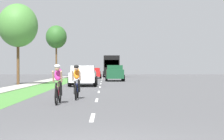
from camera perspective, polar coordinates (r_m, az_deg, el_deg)
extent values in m
plane|color=#4C4C4F|center=(25.79, -1.98, -2.90)|extent=(120.00, 120.00, 0.00)
cube|color=#478438|center=(26.21, -11.50, -2.85)|extent=(2.20, 70.00, 0.01)
cube|color=#B2ADA3|center=(26.61, -15.48, -2.80)|extent=(1.54, 70.00, 0.10)
cube|color=white|center=(10.26, -3.19, -7.65)|extent=(0.12, 1.80, 0.01)
cube|color=white|center=(15.82, -2.48, -4.87)|extent=(0.12, 1.80, 0.01)
cube|color=white|center=(21.40, -2.15, -3.54)|extent=(0.12, 1.80, 0.01)
cube|color=white|center=(26.99, -1.95, -2.75)|extent=(0.12, 1.80, 0.01)
cube|color=white|center=(32.59, -1.82, -2.24)|extent=(0.12, 1.80, 0.01)
cube|color=white|center=(38.18, -1.73, -1.88)|extent=(0.12, 1.80, 0.01)
cube|color=white|center=(43.78, -1.66, -1.61)|extent=(0.12, 1.80, 0.01)
cube|color=white|center=(49.37, -1.61, -1.40)|extent=(0.12, 1.80, 0.01)
cube|color=white|center=(54.97, -1.57, -1.23)|extent=(0.12, 1.80, 0.01)
torus|color=black|center=(14.82, -8.43, -3.91)|extent=(0.06, 0.68, 0.68)
torus|color=black|center=(13.79, -8.98, -4.22)|extent=(0.06, 0.68, 0.68)
cylinder|color=maroon|center=(14.19, -8.75, -3.37)|extent=(0.04, 0.59, 0.43)
cylinder|color=maroon|center=(14.46, -8.60, -2.90)|extent=(0.04, 0.04, 0.55)
cylinder|color=maroon|center=(14.22, -8.72, -2.03)|extent=(0.03, 0.55, 0.03)
cylinder|color=black|center=(13.78, -8.97, -2.06)|extent=(0.42, 0.02, 0.02)
ellipsoid|color=#CC2D8C|center=(14.28, -8.69, -0.70)|extent=(0.30, 0.54, 0.63)
sphere|color=tan|center=(14.00, -8.84, 0.27)|extent=(0.20, 0.20, 0.20)
ellipsoid|color=white|center=(14.00, -8.84, 0.59)|extent=(0.24, 0.28, 0.16)
cylinder|color=tan|center=(14.03, -9.48, -1.04)|extent=(0.07, 0.26, 0.45)
cylinder|color=tan|center=(13.99, -8.19, -1.04)|extent=(0.07, 0.26, 0.45)
cylinder|color=black|center=(14.40, -9.04, -3.32)|extent=(0.10, 0.30, 0.60)
cylinder|color=black|center=(14.32, -8.27, -2.94)|extent=(0.10, 0.25, 0.61)
torus|color=black|center=(16.85, -5.57, -3.41)|extent=(0.06, 0.68, 0.68)
torus|color=black|center=(15.81, -5.86, -3.65)|extent=(0.06, 0.68, 0.68)
cylinder|color=#23389E|center=(16.22, -5.74, -2.92)|extent=(0.04, 0.59, 0.43)
cylinder|color=#23389E|center=(16.49, -5.66, -2.52)|extent=(0.04, 0.04, 0.55)
cylinder|color=#23389E|center=(16.26, -5.73, -1.75)|extent=(0.03, 0.55, 0.03)
cylinder|color=black|center=(15.81, -5.85, -1.77)|extent=(0.42, 0.02, 0.02)
ellipsoid|color=orange|center=(16.32, -5.71, -0.58)|extent=(0.30, 0.54, 0.63)
sphere|color=tan|center=(16.04, -5.79, 0.26)|extent=(0.20, 0.20, 0.20)
ellipsoid|color=black|center=(16.04, -5.79, 0.55)|extent=(0.24, 0.28, 0.16)
cylinder|color=tan|center=(16.05, -6.35, -0.88)|extent=(0.07, 0.26, 0.45)
cylinder|color=tan|center=(16.03, -5.21, -0.88)|extent=(0.07, 0.26, 0.45)
cylinder|color=black|center=(16.43, -6.03, -2.88)|extent=(0.10, 0.30, 0.60)
cylinder|color=black|center=(16.36, -5.35, -2.54)|extent=(0.10, 0.25, 0.61)
cube|color=silver|center=(29.02, -4.62, -1.13)|extent=(1.96, 5.10, 0.76)
cube|color=silver|center=(28.25, -4.72, 0.05)|extent=(1.80, 1.78, 0.64)
cube|color=#1E2833|center=(27.54, -4.81, 0.00)|extent=(1.67, 0.08, 0.52)
cube|color=silver|center=(30.10, -6.22, -0.51)|extent=(0.08, 2.80, 0.40)
cube|color=silver|center=(29.99, -2.79, -0.51)|extent=(0.08, 2.80, 0.40)
cube|color=silver|center=(31.52, -4.35, -0.48)|extent=(1.80, 0.08, 0.40)
cylinder|color=black|center=(27.58, -6.85, -1.91)|extent=(0.26, 0.76, 0.76)
cylinder|color=black|center=(27.46, -2.77, -1.92)|extent=(0.26, 0.76, 0.76)
cylinder|color=black|center=(30.63, -6.28, -1.70)|extent=(0.26, 0.76, 0.76)
cylinder|color=black|center=(30.52, -2.61, -1.70)|extent=(0.26, 0.76, 0.76)
cube|color=#194C2D|center=(40.22, 0.44, -0.62)|extent=(1.90, 4.70, 1.00)
cube|color=#194C2D|center=(40.42, 0.43, 0.40)|extent=(1.71, 2.91, 0.52)
cube|color=#1E2833|center=(39.16, 0.48, 0.23)|extent=(1.56, 0.08, 0.44)
cylinder|color=black|center=(38.80, -0.91, -1.32)|extent=(0.25, 0.72, 0.72)
cylinder|color=black|center=(38.86, 1.90, -1.32)|extent=(0.25, 0.72, 0.72)
cylinder|color=black|center=(41.62, -0.93, -1.21)|extent=(0.25, 0.72, 0.72)
cylinder|color=black|center=(41.68, 1.69, -1.21)|extent=(0.25, 0.72, 0.72)
cube|color=red|center=(51.56, -2.85, -0.62)|extent=(1.76, 4.30, 0.76)
cube|color=red|center=(51.71, -2.85, 0.07)|extent=(1.55, 2.24, 0.52)
cube|color=#1E2833|center=(50.74, -2.88, 0.04)|extent=(1.44, 0.08, 0.44)
cylinder|color=black|center=(50.27, -3.90, -1.01)|extent=(0.22, 0.64, 0.64)
cylinder|color=black|center=(50.22, -1.89, -1.01)|extent=(0.22, 0.64, 0.64)
cylinder|color=black|center=(52.93, -3.76, -0.95)|extent=(0.22, 0.64, 0.64)
cylinder|color=black|center=(52.88, -1.86, -0.95)|extent=(0.22, 0.64, 0.64)
cube|color=black|center=(60.95, -0.17, 0.72)|extent=(2.50, 11.60, 3.10)
cube|color=#1E2833|center=(60.95, -0.17, 1.10)|extent=(2.52, 10.67, 0.64)
cube|color=#1E2833|center=(55.18, -0.06, 1.03)|extent=(2.25, 0.06, 1.20)
cylinder|color=black|center=(57.17, -1.35, -0.70)|extent=(0.28, 0.96, 0.96)
cylinder|color=black|center=(57.22, 1.15, -0.70)|extent=(0.28, 0.96, 0.96)
cylinder|color=black|center=(64.13, -1.33, -0.60)|extent=(0.28, 0.96, 0.96)
cylinder|color=black|center=(64.18, 0.90, -0.60)|extent=(0.28, 0.96, 0.96)
cylinder|color=brown|center=(31.38, -14.94, 1.09)|extent=(0.24, 0.24, 3.77)
ellipsoid|color=#478438|center=(31.60, -14.95, 6.98)|extent=(3.39, 3.39, 3.72)
cylinder|color=brown|center=(50.73, -8.99, 1.31)|extent=(0.24, 0.24, 4.73)
ellipsoid|color=#2D6026|center=(50.92, -8.99, 5.31)|extent=(2.96, 2.96, 3.26)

